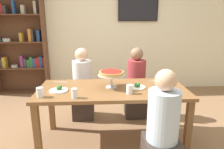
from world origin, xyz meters
The scene contains 18 objects.
ground_plane centered at (0.00, 0.00, 0.00)m, with size 12.00×12.00×0.00m, color #846042.
rear_partition centered at (0.00, 2.20, 1.40)m, with size 8.00×0.12×2.80m, color beige.
dining_table centered at (0.00, 0.00, 0.65)m, with size 1.85×0.82×0.74m.
bookshelf centered at (-1.84, 2.02, 1.09)m, with size 1.10×0.30×2.21m.
television centered at (0.67, 2.11, 1.78)m, with size 0.85×0.05×0.48m.
diner_far_left centered at (-0.44, 0.71, 0.49)m, with size 0.34×0.34×1.15m.
diner_near_right centered at (0.44, -0.71, 0.49)m, with size 0.34×0.34×1.15m.
diner_far_right centered at (0.42, 0.72, 0.49)m, with size 0.34×0.34×1.15m.
deep_dish_pizza_stand centered at (-0.01, 0.03, 0.91)m, with size 0.34×0.34×0.21m.
salad_plate_near_diner centered at (0.31, 0.00, 0.76)m, with size 0.22×0.22×0.07m.
salad_plate_far_diner centered at (-0.65, -0.07, 0.75)m, with size 0.22×0.22×0.07m.
beer_glass_amber_tall centered at (0.58, -0.26, 0.81)m, with size 0.07×0.07×0.14m, color gold.
water_glass_clear_near centered at (-0.82, -0.26, 0.79)m, with size 0.08×0.08×0.11m, color white.
water_glass_clear_far centered at (0.19, -0.20, 0.79)m, with size 0.08×0.08×0.10m, color white.
water_glass_clear_spare centered at (-0.43, -0.31, 0.79)m, with size 0.06×0.06×0.11m, color white.
cutlery_fork_near centered at (0.62, 0.25, 0.74)m, with size 0.18×0.02×0.01m, color silver.
cutlery_knife_near centered at (0.81, 0.23, 0.74)m, with size 0.18×0.02×0.01m, color silver.
cutlery_fork_far centered at (-0.70, 0.28, 0.74)m, with size 0.18×0.02×0.01m, color silver.
Camera 1 is at (-0.14, -2.43, 1.58)m, focal length 32.82 mm.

